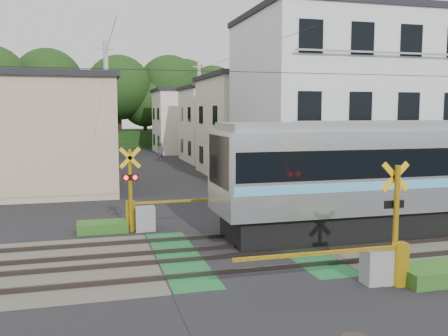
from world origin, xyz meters
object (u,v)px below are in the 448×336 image
object	(u,v)px
crossing_signal_near	(381,257)
crossing_signal_far	(142,212)
apartment_block	(342,105)
pedestrian	(160,152)

from	to	relation	value
crossing_signal_near	crossing_signal_far	world-z (taller)	same
crossing_signal_near	apartment_block	bearing A→B (deg)	65.78
apartment_block	pedestrian	world-z (taller)	apartment_block
pedestrian	crossing_signal_far	bearing A→B (deg)	57.36
apartment_block	pedestrian	distance (m)	21.03
crossing_signal_near	crossing_signal_far	size ratio (longest dim) A/B	1.00
crossing_signal_near	pedestrian	bearing A→B (deg)	91.67
crossing_signal_near	pedestrian	xyz separation A→B (m)	(-0.95, 32.66, 0.12)
crossing_signal_near	pedestrian	world-z (taller)	crossing_signal_near
crossing_signal_near	crossing_signal_far	xyz separation A→B (m)	(-5.17, 7.31, 0.00)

